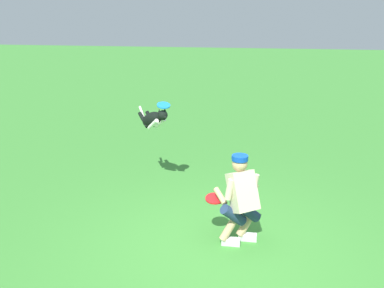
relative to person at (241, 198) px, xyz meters
name	(u,v)px	position (x,y,z in m)	size (l,w,h in m)	color
ground_plane	(216,251)	(0.31, 0.27, -0.70)	(60.00, 60.00, 0.00)	#3D8734
person	(241,198)	(0.00, 0.00, 0.00)	(0.71, 0.55, 1.29)	silver
dog	(153,119)	(1.66, -1.82, 0.57)	(0.74, 0.79, 0.51)	black
frisbee_flying	(164,105)	(1.42, -1.58, 0.89)	(0.23, 0.23, 0.02)	#1B84ED
frisbee_held	(215,198)	(0.37, -0.11, -0.09)	(0.27, 0.27, 0.02)	red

